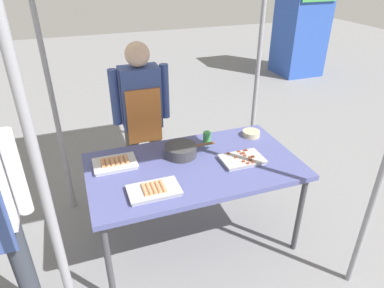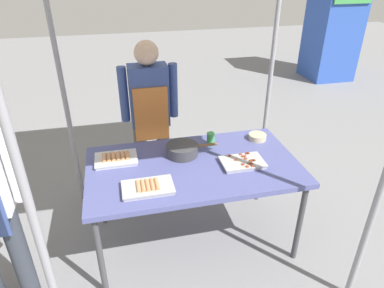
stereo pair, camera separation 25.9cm
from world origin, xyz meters
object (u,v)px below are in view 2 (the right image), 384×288
tray_meat_skewers (243,162)px  cooking_wok (182,149)px  tray_pork_links (116,159)px  stall_table (193,170)px  tray_grilled_sausages (148,187)px  vendor_woman (150,111)px  condiment_bowl (257,137)px  drink_cup_near_edge (211,139)px  neighbor_stall_left (334,25)px

tray_meat_skewers → cooking_wok: (-0.42, 0.25, 0.03)m
tray_pork_links → tray_meat_skewers: bearing=-15.9°
stall_table → tray_meat_skewers: (0.36, -0.08, 0.07)m
tray_grilled_sausages → vendor_woman: size_ratio=0.23×
tray_meat_skewers → tray_pork_links: (-0.93, 0.27, 0.00)m
condiment_bowl → drink_cup_near_edge: size_ratio=1.38×
stall_table → drink_cup_near_edge: 0.36m
condiment_bowl → vendor_woman: 0.99m
tray_meat_skewers → drink_cup_near_edge: bearing=113.3°
tray_pork_links → neighbor_stall_left: size_ratio=0.16×
cooking_wok → tray_meat_skewers: bearing=-30.6°
drink_cup_near_edge → neighbor_stall_left: (3.35, 3.47, 0.19)m
stall_table → cooking_wok: cooking_wok is taller
drink_cup_near_edge → stall_table: bearing=-128.2°
neighbor_stall_left → tray_meat_skewers: bearing=-129.9°
stall_table → cooking_wok: bearing=107.8°
tray_meat_skewers → stall_table: bearing=167.0°
tray_meat_skewers → drink_cup_near_edge: size_ratio=2.96×
condiment_bowl → vendor_woman: size_ratio=0.10×
tray_pork_links → condiment_bowl: bearing=4.2°
tray_meat_skewers → drink_cup_near_edge: drink_cup_near_edge is taller
cooking_wok → drink_cup_near_edge: drink_cup_near_edge is taller
tray_meat_skewers → condiment_bowl: (0.27, 0.35, 0.01)m
drink_cup_near_edge → neighbor_stall_left: 4.83m
tray_grilled_sausages → condiment_bowl: size_ratio=2.31×
tray_pork_links → drink_cup_near_edge: drink_cup_near_edge is taller
vendor_woman → stall_table: bearing=107.3°
stall_table → tray_pork_links: size_ratio=4.99×
condiment_bowl → vendor_woman: (-0.86, 0.47, 0.13)m
tray_grilled_sausages → condiment_bowl: bearing=27.0°
drink_cup_near_edge → tray_meat_skewers: bearing=-66.7°
condiment_bowl → drink_cup_near_edge: drink_cup_near_edge is taller
tray_meat_skewers → tray_pork_links: tray_pork_links is taller
cooking_wok → drink_cup_near_edge: bearing=22.0°
tray_grilled_sausages → tray_pork_links: bearing=114.6°
condiment_bowl → neighbor_stall_left: 4.55m
stall_table → drink_cup_near_edge: drink_cup_near_edge is taller
tray_pork_links → condiment_bowl: 1.20m
tray_meat_skewers → vendor_woman: size_ratio=0.21×
tray_pork_links → cooking_wok: bearing=-2.1°
tray_grilled_sausages → tray_meat_skewers: 0.75m
tray_meat_skewers → condiment_bowl: size_ratio=2.15×
tray_grilled_sausages → drink_cup_near_edge: (0.59, 0.51, 0.03)m
stall_table → cooking_wok: (-0.05, 0.16, 0.10)m
stall_table → condiment_bowl: size_ratio=10.62×
tray_grilled_sausages → tray_meat_skewers: size_ratio=1.08×
tray_pork_links → cooking_wok: 0.52m
stall_table → tray_meat_skewers: tray_meat_skewers is taller
tray_meat_skewers → drink_cup_near_edge: 0.39m
tray_pork_links → vendor_woman: (0.34, 0.56, 0.13)m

